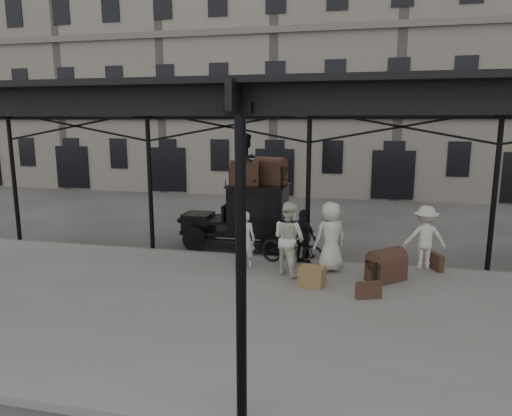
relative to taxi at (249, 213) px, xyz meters
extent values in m
plane|color=#383533|center=(2.07, -3.19, -1.20)|extent=(120.00, 120.00, 0.00)
cube|color=slate|center=(2.07, -5.19, -1.13)|extent=(28.00, 8.00, 0.15)
cylinder|color=black|center=(-7.93, -1.19, 0.95)|extent=(0.14, 0.14, 4.30)
cylinder|color=black|center=(2.07, -1.19, 0.95)|extent=(0.14, 0.14, 4.30)
cylinder|color=black|center=(2.07, -8.99, 0.95)|extent=(0.14, 0.14, 4.30)
cube|color=black|center=(2.07, -1.19, 3.28)|extent=(22.00, 0.10, 0.45)
cube|color=black|center=(2.07, -8.99, 3.28)|extent=(22.00, 0.10, 0.45)
cube|color=black|center=(2.07, -4.89, 3.45)|extent=(22.50, 9.00, 0.08)
cube|color=silver|center=(2.07, -4.89, 3.52)|extent=(18.00, 7.00, 0.04)
cube|color=slate|center=(2.07, 14.81, 5.80)|extent=(64.00, 8.00, 14.00)
cylinder|color=black|center=(-1.68, -0.72, -0.80)|extent=(0.80, 0.10, 0.80)
cylinder|color=black|center=(-1.68, 0.72, -0.80)|extent=(0.80, 0.10, 0.80)
cylinder|color=black|center=(0.92, -0.72, -0.80)|extent=(0.80, 0.10, 0.80)
cylinder|color=black|center=(0.92, 0.72, -0.80)|extent=(0.80, 0.10, 0.80)
cube|color=black|center=(-0.43, 0.00, -0.65)|extent=(3.60, 1.25, 0.12)
cube|color=black|center=(-1.78, 0.00, -0.35)|extent=(0.90, 1.00, 0.55)
cube|color=black|center=(-2.25, 0.00, -0.35)|extent=(0.06, 0.70, 0.55)
cube|color=black|center=(-0.98, 0.00, -0.25)|extent=(0.70, 1.30, 0.10)
cube|color=black|center=(0.32, 0.00, 0.15)|extent=(1.80, 1.45, 1.55)
cube|color=black|center=(0.32, -0.73, 0.35)|extent=(1.40, 0.02, 0.60)
cube|color=black|center=(0.32, 0.00, 0.95)|extent=(1.90, 1.55, 0.06)
imported|color=silver|center=(0.45, -2.33, -0.26)|extent=(0.59, 0.40, 1.60)
imported|color=silver|center=(1.75, -2.73, -0.06)|extent=(1.22, 1.17, 1.98)
imported|color=beige|center=(2.81, -2.19, -0.09)|extent=(1.12, 1.05, 1.92)
imported|color=black|center=(2.00, -1.70, -0.26)|extent=(0.98, 0.87, 1.59)
imported|color=silver|center=(5.36, -1.39, -0.17)|extent=(1.21, 0.78, 1.77)
imported|color=black|center=(1.73, -1.91, -0.54)|extent=(2.06, 1.19, 1.02)
imported|color=black|center=(-0.03, -0.10, 1.80)|extent=(0.85, 0.96, 1.65)
cube|color=olive|center=(2.46, -3.53, -0.80)|extent=(0.68, 0.57, 0.50)
cube|color=#4B2F23|center=(5.68, -1.46, -0.83)|extent=(0.34, 0.62, 0.45)
cube|color=#4B2F23|center=(3.83, -4.04, -0.85)|extent=(0.61, 0.36, 0.40)
camera|label=1|loc=(3.48, -14.38, 2.98)|focal=32.00mm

